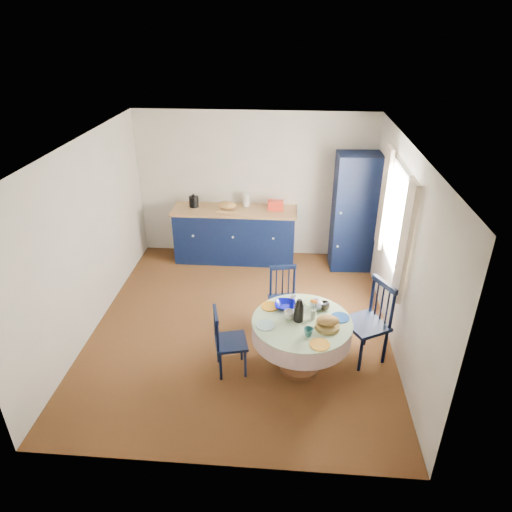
{
  "coord_description": "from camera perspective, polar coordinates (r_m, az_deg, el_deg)",
  "views": [
    {
      "loc": [
        0.61,
        -5.13,
        3.81
      ],
      "look_at": [
        0.19,
        0.2,
        0.99
      ],
      "focal_mm": 32.0,
      "sensor_mm": 36.0,
      "label": 1
    }
  ],
  "objects": [
    {
      "name": "floor",
      "position": [
        6.42,
        -1.83,
        -8.59
      ],
      "size": [
        4.5,
        4.5,
        0.0
      ],
      "primitive_type": "plane",
      "color": "black",
      "rests_on": "ground"
    },
    {
      "name": "ceiling",
      "position": [
        5.33,
        -2.24,
        13.57
      ],
      "size": [
        4.5,
        4.5,
        0.0
      ],
      "primitive_type": "plane",
      "rotation": [
        3.14,
        0.0,
        0.0
      ],
      "color": "white",
      "rests_on": "wall_back"
    },
    {
      "name": "wall_back",
      "position": [
        7.84,
        -0.18,
        8.75
      ],
      "size": [
        4.0,
        0.02,
        2.5
      ],
      "primitive_type": "cube",
      "color": "beige",
      "rests_on": "floor"
    },
    {
      "name": "wall_left",
      "position": [
        6.3,
        -20.41,
        2.0
      ],
      "size": [
        0.02,
        4.5,
        2.5
      ],
      "primitive_type": "cube",
      "color": "beige",
      "rests_on": "floor"
    },
    {
      "name": "wall_right",
      "position": [
        5.9,
        17.67,
        0.7
      ],
      "size": [
        0.02,
        4.5,
        2.5
      ],
      "primitive_type": "cube",
      "color": "beige",
      "rests_on": "floor"
    },
    {
      "name": "window",
      "position": [
        6.05,
        17.06,
        4.33
      ],
      "size": [
        0.1,
        1.74,
        1.45
      ],
      "color": "white",
      "rests_on": "wall_right"
    },
    {
      "name": "kitchen_counter",
      "position": [
        7.89,
        -2.63,
        2.83
      ],
      "size": [
        2.1,
        0.66,
        1.17
      ],
      "rotation": [
        0.0,
        0.0,
        0.0
      ],
      "color": "black",
      "rests_on": "floor"
    },
    {
      "name": "pantry_cabinet",
      "position": [
        7.61,
        12.18,
        5.3
      ],
      "size": [
        0.71,
        0.52,
        1.95
      ],
      "rotation": [
        0.0,
        0.0,
        0.05
      ],
      "color": "black",
      "rests_on": "floor"
    },
    {
      "name": "dining_table",
      "position": [
        5.4,
        5.81,
        -9.07
      ],
      "size": [
        1.16,
        1.16,
        0.98
      ],
      "color": "#4F2C16",
      "rests_on": "floor"
    },
    {
      "name": "chair_left",
      "position": [
        5.45,
        -3.55,
        -10.54
      ],
      "size": [
        0.45,
        0.46,
        0.86
      ],
      "rotation": [
        0.0,
        0.0,
        1.82
      ],
      "color": "black",
      "rests_on": "floor"
    },
    {
      "name": "chair_far",
      "position": [
        6.15,
        3.51,
        -5.35
      ],
      "size": [
        0.47,
        0.45,
        0.89
      ],
      "rotation": [
        0.0,
        0.0,
        0.21
      ],
      "color": "black",
      "rests_on": "floor"
    },
    {
      "name": "chair_right",
      "position": [
        5.75,
        13.96,
        -7.94
      ],
      "size": [
        0.62,
        0.63,
        1.05
      ],
      "rotation": [
        0.0,
        0.0,
        -1.07
      ],
      "color": "black",
      "rests_on": "floor"
    },
    {
      "name": "mug_a",
      "position": [
        5.33,
        4.16,
        -7.33
      ],
      "size": [
        0.13,
        0.13,
        0.1
      ],
      "primitive_type": "imported",
      "color": "silver",
      "rests_on": "dining_table"
    },
    {
      "name": "mug_b",
      "position": [
        5.08,
        6.57,
        -9.43
      ],
      "size": [
        0.11,
        0.11,
        0.1
      ],
      "primitive_type": "imported",
      "color": "#2E6D6B",
      "rests_on": "dining_table"
    },
    {
      "name": "mug_c",
      "position": [
        5.52,
        8.56,
        -6.21
      ],
      "size": [
        0.12,
        0.12,
        0.1
      ],
      "primitive_type": "imported",
      "color": "black",
      "rests_on": "dining_table"
    },
    {
      "name": "mug_d",
      "position": [
        5.63,
        4.62,
        -5.32
      ],
      "size": [
        0.09,
        0.09,
        0.08
      ],
      "primitive_type": "imported",
      "color": "silver",
      "rests_on": "dining_table"
    },
    {
      "name": "cobalt_bowl",
      "position": [
        5.52,
        3.68,
        -6.18
      ],
      "size": [
        0.25,
        0.25,
        0.06
      ],
      "primitive_type": "imported",
      "color": "#04066E",
      "rests_on": "dining_table"
    }
  ]
}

